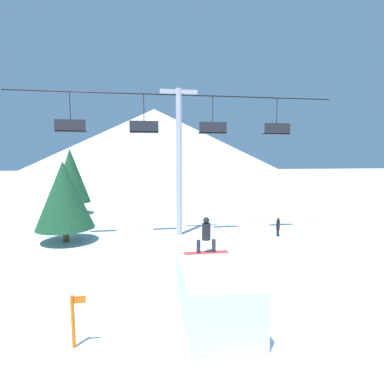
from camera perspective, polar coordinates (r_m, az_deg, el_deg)
The scene contains 9 objects.
ground_plane at distance 10.17m, azimuth 5.87°, elevation -24.01°, with size 220.00×220.00×0.00m, color white.
mountain_ridge at distance 79.36m, azimuth -7.14°, elevation 9.20°, with size 71.67×71.67×17.31m.
snow_ramp at distance 10.00m, azimuth 4.42°, elevation -18.81°, with size 2.10×3.68×1.76m.
snowboarder at distance 10.76m, azimuth 2.72°, elevation -8.28°, with size 1.59×0.31×1.31m.
chairlift at distance 19.58m, azimuth -2.49°, elevation 8.82°, with size 20.78×0.44×9.48m.
pine_tree_near at distance 19.64m, azimuth -23.18°, elevation -0.53°, with size 3.43×3.43×4.95m.
pine_tree_far at distance 28.93m, azimuth -22.09°, elevation 2.91°, with size 3.25×3.25×5.92m.
trail_marker at distance 9.39m, azimuth -21.63°, elevation -21.70°, with size 0.41×0.10×1.48m.
distant_skier at distance 20.48m, azimuth 16.06°, elevation -6.29°, with size 0.24×0.24×1.23m.
Camera 1 is at (-2.25, -8.44, 5.20)m, focal length 28.00 mm.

